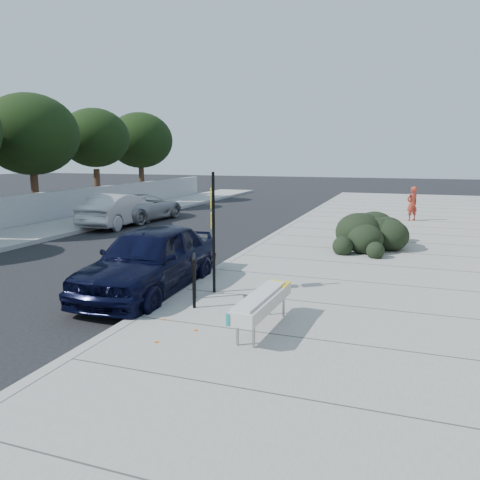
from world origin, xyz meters
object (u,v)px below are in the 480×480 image
(bench, at_px, (262,302))
(sedan_navy, at_px, (150,260))
(wagon_silver, at_px, (119,210))
(bike_rack, at_px, (194,275))
(pedestrian, at_px, (412,204))
(sign_post, at_px, (213,225))
(suv_silver, at_px, (143,207))

(bench, xyz_separation_m, sedan_navy, (-3.30, 1.78, 0.15))
(sedan_navy, height_order, wagon_silver, sedan_navy)
(bike_rack, distance_m, pedestrian, 15.50)
(bench, bearing_deg, bike_rack, 153.83)
(bench, xyz_separation_m, pedestrian, (2.62, 15.86, 0.30))
(sedan_navy, distance_m, wagon_silver, 11.05)
(bench, bearing_deg, pedestrian, 83.59)
(sign_post, relative_size, wagon_silver, 0.60)
(sedan_navy, height_order, pedestrian, pedestrian)
(bike_rack, height_order, suv_silver, suv_silver)
(bike_rack, relative_size, sign_post, 0.38)
(bike_rack, distance_m, sign_post, 1.26)
(bench, height_order, suv_silver, suv_silver)
(suv_silver, bearing_deg, sign_post, 132.14)
(suv_silver, height_order, pedestrian, pedestrian)
(bench, bearing_deg, suv_silver, 131.26)
(bike_rack, bearing_deg, bench, -53.31)
(wagon_silver, bearing_deg, pedestrian, -159.33)
(bench, bearing_deg, wagon_silver, 136.38)
(wagon_silver, relative_size, pedestrian, 2.81)
(sedan_navy, bearing_deg, bike_rack, -29.20)
(bike_rack, relative_size, suv_silver, 0.22)
(wagon_silver, height_order, suv_silver, wagon_silver)
(sign_post, bearing_deg, suv_silver, 105.62)
(bike_rack, bearing_deg, suv_silver, 100.96)
(wagon_silver, xyz_separation_m, pedestrian, (12.62, 5.28, 0.21))
(bike_rack, bearing_deg, pedestrian, 49.31)
(sedan_navy, xyz_separation_m, suv_silver, (-6.70, 10.89, -0.15))
(sign_post, bearing_deg, pedestrian, 50.96)
(sign_post, relative_size, suv_silver, 0.57)
(bench, height_order, sign_post, sign_post)
(sign_post, bearing_deg, sedan_navy, 160.92)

